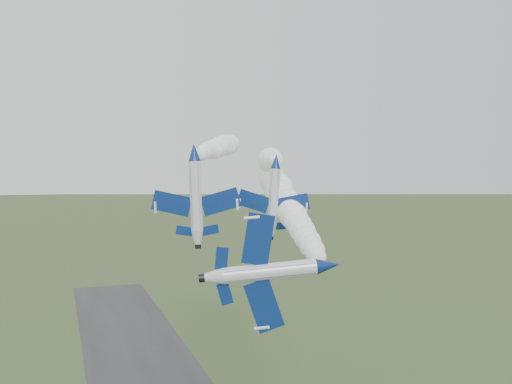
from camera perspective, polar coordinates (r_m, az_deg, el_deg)
jet_lead at (r=49.15m, az=7.29°, el=-7.32°), size 5.81×11.89×9.94m
smoke_trail_jet_lead at (r=86.40m, az=3.00°, el=-1.04°), size 24.78×69.54×5.36m
jet_pair_left at (r=74.48m, az=-6.22°, el=4.02°), size 11.53×13.23×3.41m
smoke_trail_jet_pair_left at (r=109.77m, az=-3.70°, el=4.49°), size 27.86×60.36×4.57m
jet_pair_right at (r=78.35m, az=2.01°, el=3.11°), size 9.97×11.52×2.96m
smoke_trail_jet_pair_right at (r=106.95m, az=1.57°, el=3.10°), size 22.86×50.90×5.48m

